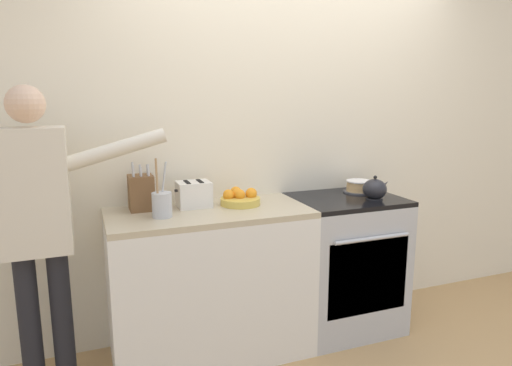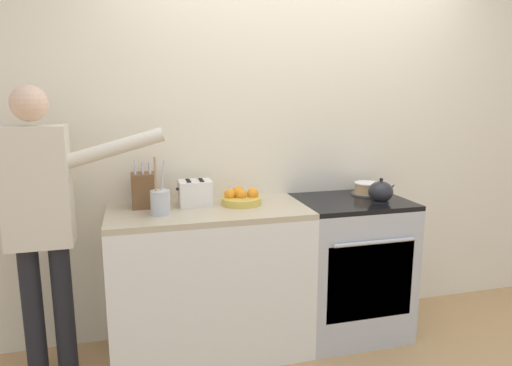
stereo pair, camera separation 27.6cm
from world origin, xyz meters
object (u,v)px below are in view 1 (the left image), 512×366
(stove_range, at_px, (344,263))
(person_baker, at_px, (38,216))
(tea_kettle, at_px, (375,189))
(toaster, at_px, (194,194))
(utensil_crock, at_px, (162,204))
(fruit_bowl, at_px, (240,198))
(layer_cake, at_px, (359,187))
(knife_block, at_px, (141,192))

(stove_range, relative_size, person_baker, 0.56)
(tea_kettle, distance_m, toaster, 1.18)
(person_baker, bearing_deg, toaster, 14.15)
(utensil_crock, height_order, person_baker, person_baker)
(toaster, xyz_separation_m, person_baker, (-0.86, -0.15, -0.02))
(fruit_bowl, bearing_deg, layer_cake, 2.12)
(tea_kettle, relative_size, fruit_bowl, 0.77)
(toaster, bearing_deg, fruit_bowl, -8.74)
(utensil_crock, bearing_deg, stove_range, 2.45)
(stove_range, distance_m, layer_cake, 0.54)
(tea_kettle, xyz_separation_m, fruit_bowl, (-0.88, 0.18, -0.03))
(tea_kettle, height_order, knife_block, knife_block)
(stove_range, xyz_separation_m, fruit_bowl, (-0.73, 0.08, 0.50))
(toaster, height_order, person_baker, person_baker)
(knife_block, bearing_deg, toaster, -6.28)
(knife_block, height_order, toaster, knife_block)
(tea_kettle, xyz_separation_m, utensil_crock, (-1.38, 0.05, 0.01))
(knife_block, xyz_separation_m, utensil_crock, (0.09, -0.21, -0.03))
(stove_range, distance_m, toaster, 1.16)
(knife_block, bearing_deg, fruit_bowl, -7.46)
(utensil_crock, bearing_deg, person_baker, 178.25)
(fruit_bowl, bearing_deg, knife_block, 172.54)
(layer_cake, distance_m, toaster, 1.18)
(knife_block, height_order, utensil_crock, utensil_crock)
(stove_range, height_order, fruit_bowl, fruit_bowl)
(layer_cake, distance_m, fruit_bowl, 0.90)
(knife_block, xyz_separation_m, fruit_bowl, (0.59, -0.08, -0.07))
(utensil_crock, bearing_deg, tea_kettle, -2.18)
(person_baker, bearing_deg, utensil_crock, 2.24)
(toaster, bearing_deg, utensil_crock, -142.21)
(tea_kettle, height_order, fruit_bowl, tea_kettle)
(knife_block, bearing_deg, tea_kettle, -10.02)
(utensil_crock, distance_m, fruit_bowl, 0.52)
(person_baker, bearing_deg, layer_cake, 8.01)
(layer_cake, bearing_deg, tea_kettle, -95.43)
(stove_range, distance_m, person_baker, 1.95)
(utensil_crock, height_order, toaster, utensil_crock)
(stove_range, relative_size, knife_block, 3.19)
(layer_cake, relative_size, fruit_bowl, 0.86)
(fruit_bowl, distance_m, person_baker, 1.15)
(layer_cake, relative_size, knife_block, 0.74)
(utensil_crock, bearing_deg, fruit_bowl, 14.36)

